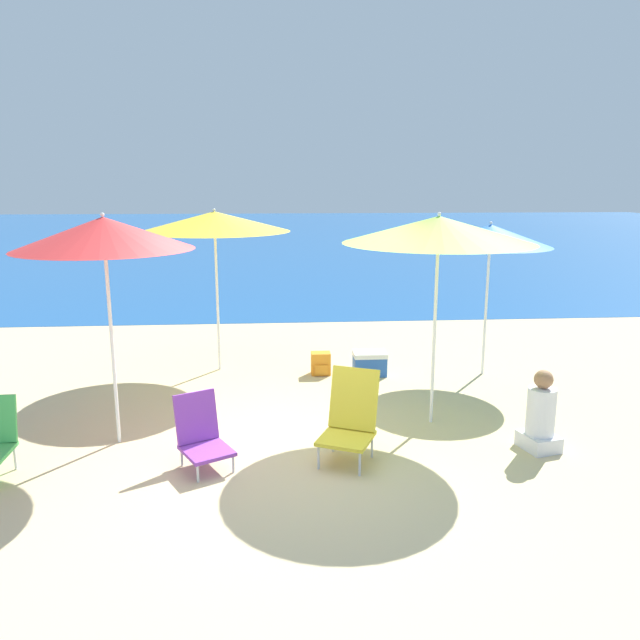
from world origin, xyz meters
name	(u,v)px	position (x,y,z in m)	size (l,w,h in m)	color
ground_plane	(290,452)	(0.00, 0.00, 0.00)	(60.00, 60.00, 0.00)	#D1BA89
sea_water	(276,234)	(0.00, 25.80, 0.00)	(60.00, 40.00, 0.01)	#1E5699
beach_umbrella_blue	(490,236)	(2.78, 2.40, 1.94)	(1.65, 1.65, 2.13)	white
beach_umbrella_red	(104,234)	(-1.77, 0.38, 2.17)	(1.74, 1.74, 2.37)	white
beach_umbrella_lime	(439,230)	(1.61, 0.68, 2.16)	(2.05, 2.05, 2.35)	white
beach_umbrella_yellow	(215,222)	(-0.94, 2.88, 2.12)	(2.08, 2.08, 2.30)	white
beach_chair_purple	(201,434)	(-0.84, -0.23, 0.32)	(0.62, 0.66, 0.69)	silver
beach_chair_yellow	(350,417)	(0.59, -0.18, 0.42)	(0.68, 0.73, 0.88)	silver
person_seated_near	(541,417)	(2.53, -0.12, 0.35)	(0.40, 0.44, 0.84)	silver
backpack_orange	(321,364)	(0.50, 2.54, 0.15)	(0.27, 0.23, 0.31)	orange
cooler_box	(370,363)	(1.19, 2.48, 0.17)	(0.46, 0.34, 0.33)	#2859B2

